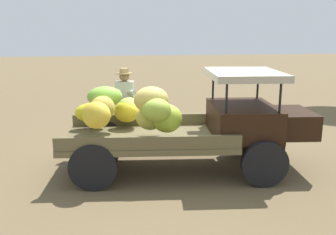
# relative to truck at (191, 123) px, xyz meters

# --- Properties ---
(ground_plane) EXTENTS (60.00, 60.00, 0.00)m
(ground_plane) POSITION_rel_truck_xyz_m (-0.24, 0.32, -0.90)
(ground_plane) COLOR brown
(truck) EXTENTS (4.56, 2.06, 1.83)m
(truck) POSITION_rel_truck_xyz_m (0.00, 0.00, 0.00)
(truck) COLOR black
(truck) RESTS_ON ground
(farmer) EXTENTS (0.52, 0.48, 1.72)m
(farmer) POSITION_rel_truck_xyz_m (-1.13, 1.78, 0.08)
(farmer) COLOR #926B4C
(farmer) RESTS_ON ground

